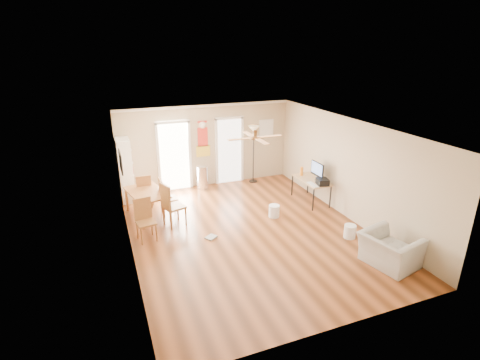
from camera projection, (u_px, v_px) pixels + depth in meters
name	position (u px, v px, depth m)	size (l,w,h in m)	color
floor	(249.00, 232.00, 8.97)	(7.00, 7.00, 0.00)	brown
ceiling	(250.00, 127.00, 8.06)	(5.50, 7.00, 0.00)	silver
wall_back	(207.00, 146.00, 11.57)	(5.50, 0.04, 2.60)	beige
wall_front	(340.00, 260.00, 5.46)	(5.50, 0.04, 2.60)	beige
wall_left	(127.00, 199.00, 7.58)	(0.04, 7.00, 2.60)	beige
wall_right	(348.00, 169.00, 9.45)	(0.04, 7.00, 2.60)	beige
crown_molding	(250.00, 129.00, 8.08)	(5.50, 7.00, 0.08)	white
kitchen_doorway	(174.00, 157.00, 11.29)	(0.90, 0.10, 2.10)	white
bathroom_doorway	(229.00, 151.00, 11.90)	(0.80, 0.10, 2.10)	white
wall_decal	(203.00, 139.00, 11.43)	(0.46, 0.03, 1.10)	red
ac_grille	(266.00, 129.00, 12.11)	(0.50, 0.04, 0.60)	white
framed_poster	(121.00, 162.00, 8.67)	(0.04, 0.66, 0.48)	black
ceiling_fan	(255.00, 138.00, 7.86)	(1.24, 1.24, 0.20)	#593819
bookshelf	(125.00, 170.00, 10.57)	(0.37, 0.83, 1.84)	white
dining_table	(148.00, 204.00, 9.70)	(0.83, 1.39, 0.69)	#A56E35
dining_chair_right_a	(169.00, 197.00, 9.75)	(0.42, 0.42, 1.02)	#9A5E31
dining_chair_right_b	(174.00, 204.00, 9.13)	(0.47, 0.47, 1.13)	olive
dining_chair_near	(146.00, 221.00, 8.44)	(0.41, 0.41, 0.99)	olive
dining_chair_far	(144.00, 191.00, 10.20)	(0.40, 0.40, 0.97)	#A67435
trash_can	(202.00, 178.00, 11.54)	(0.34, 0.34, 0.74)	silver
torchiere_lamp	(253.00, 155.00, 11.93)	(0.35, 0.35, 1.88)	black
computer_desk	(311.00, 190.00, 10.61)	(0.63, 1.26, 0.68)	tan
imac	(317.00, 172.00, 10.31)	(0.08, 0.59, 0.54)	black
keyboard	(313.00, 184.00, 10.10)	(0.14, 0.43, 0.02)	silver
printer	(322.00, 182.00, 10.08)	(0.29, 0.34, 0.17)	black
orange_bottle	(302.00, 171.00, 10.78)	(0.09, 0.09, 0.26)	orange
wastebasket_a	(274.00, 211.00, 9.71)	(0.29, 0.29, 0.33)	white
wastebasket_b	(350.00, 231.00, 8.66)	(0.28, 0.28, 0.32)	white
floor_cloth	(211.00, 237.00, 8.68)	(0.26, 0.20, 0.04)	gray
armchair	(390.00, 250.00, 7.52)	(1.05, 0.92, 0.69)	#AFB0AA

